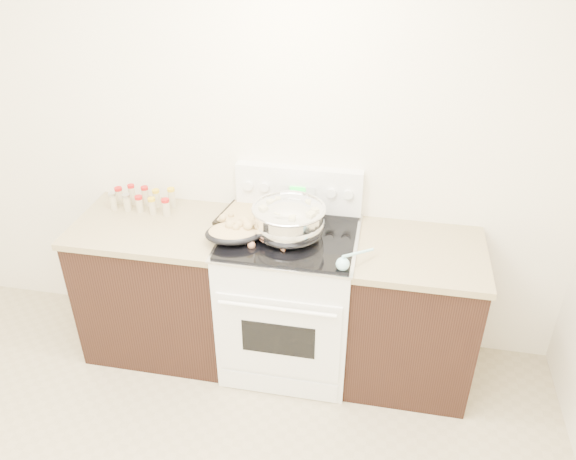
# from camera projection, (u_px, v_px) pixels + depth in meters

# --- Properties ---
(room_shell) EXTENTS (4.10, 3.60, 2.75)m
(room_shell) POSITION_uv_depth(u_px,v_px,m) (83.00, 251.00, 1.65)
(room_shell) COLOR white
(room_shell) RESTS_ON ground
(counter_left) EXTENTS (0.93, 0.67, 0.92)m
(counter_left) POSITION_uv_depth(u_px,v_px,m) (162.00, 285.00, 3.57)
(counter_left) COLOR black
(counter_left) RESTS_ON ground
(counter_right) EXTENTS (0.73, 0.67, 0.92)m
(counter_right) POSITION_uv_depth(u_px,v_px,m) (411.00, 315.00, 3.32)
(counter_right) COLOR black
(counter_right) RESTS_ON ground
(kitchen_range) EXTENTS (0.78, 0.73, 1.22)m
(kitchen_range) POSITION_uv_depth(u_px,v_px,m) (290.00, 297.00, 3.42)
(kitchen_range) COLOR white
(kitchen_range) RESTS_ON ground
(mixing_bowl) EXTENTS (0.51, 0.51, 0.24)m
(mixing_bowl) POSITION_uv_depth(u_px,v_px,m) (289.00, 221.00, 3.11)
(mixing_bowl) COLOR silver
(mixing_bowl) RESTS_ON kitchen_range
(roasting_pan) EXTENTS (0.38, 0.32, 0.12)m
(roasting_pan) POSITION_uv_depth(u_px,v_px,m) (235.00, 232.00, 3.11)
(roasting_pan) COLOR black
(roasting_pan) RESTS_ON kitchen_range
(baking_sheet) EXTENTS (0.47, 0.37, 0.06)m
(baking_sheet) POSITION_uv_depth(u_px,v_px,m) (256.00, 217.00, 3.30)
(baking_sheet) COLOR black
(baking_sheet) RESTS_ON kitchen_range
(wooden_spoon) EXTENTS (0.21, 0.19, 0.04)m
(wooden_spoon) POSITION_uv_depth(u_px,v_px,m) (258.00, 243.00, 3.08)
(wooden_spoon) COLOR #9D6547
(wooden_spoon) RESTS_ON kitchen_range
(blue_ladle) EXTENTS (0.19, 0.21, 0.09)m
(blue_ladle) POSITION_uv_depth(u_px,v_px,m) (345.00, 262.00, 2.88)
(blue_ladle) COLOR #9EE1EC
(blue_ladle) RESTS_ON kitchen_range
(spice_jars) EXTENTS (0.40, 0.16, 0.13)m
(spice_jars) POSITION_uv_depth(u_px,v_px,m) (143.00, 200.00, 3.45)
(spice_jars) COLOR #BFB28C
(spice_jars) RESTS_ON counter_left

